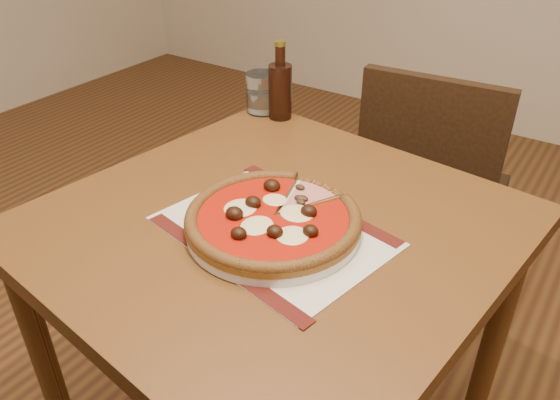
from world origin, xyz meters
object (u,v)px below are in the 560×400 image
object	(u,v)px
table	(274,261)
bottle	(280,89)
pizza	(273,217)
chair_far	(430,183)
plate	(273,226)
water_glass	(262,93)

from	to	relation	value
table	bottle	bearing A→B (deg)	122.63
pizza	chair_far	bearing A→B (deg)	87.58
bottle	plate	bearing A→B (deg)	-57.36
chair_far	water_glass	xyz separation A→B (m)	(-0.37, -0.35, 0.32)
chair_far	bottle	world-z (taller)	bottle
pizza	water_glass	world-z (taller)	water_glass
pizza	bottle	distance (m)	0.51
plate	pizza	bearing A→B (deg)	-97.88
plate	bottle	size ratio (longest dim) A/B	1.57
plate	water_glass	distance (m)	0.55
bottle	chair_far	bearing A→B (deg)	49.29
pizza	water_glass	size ratio (longest dim) A/B	3.05
table	bottle	size ratio (longest dim) A/B	4.51
table	bottle	xyz separation A→B (m)	(-0.25, 0.39, 0.18)
plate	bottle	world-z (taller)	bottle
water_glass	bottle	bearing A→B (deg)	-6.99
chair_far	bottle	bearing A→B (deg)	44.98
table	water_glass	bearing A→B (deg)	128.01
table	bottle	world-z (taller)	bottle
water_glass	bottle	xyz separation A→B (m)	(0.06, -0.01, 0.03)
table	plate	distance (m)	0.12
chair_far	plate	world-z (taller)	chair_far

